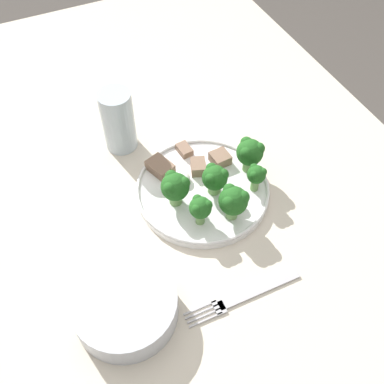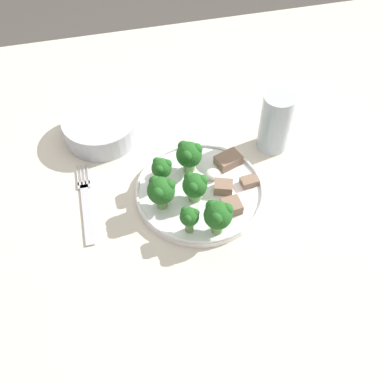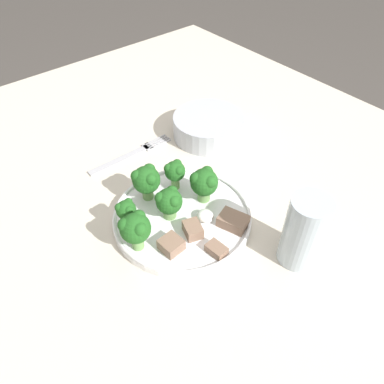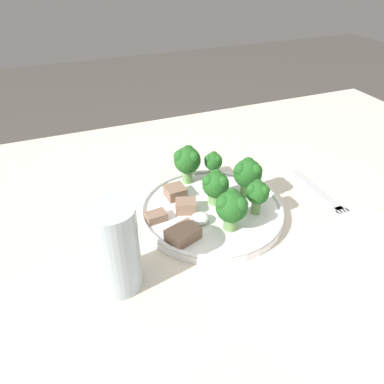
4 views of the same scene
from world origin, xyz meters
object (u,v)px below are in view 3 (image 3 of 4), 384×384
at_px(cream_bowl, 208,127).
at_px(drinking_glass, 302,235).
at_px(fork, 130,155).
at_px(dinner_plate, 182,217).

height_order(cream_bowl, drinking_glass, drinking_glass).
relative_size(fork, cream_bowl, 1.26).
bearing_deg(cream_bowl, fork, -106.52).
bearing_deg(drinking_glass, dinner_plate, -153.22).
xyz_separation_m(cream_bowl, drinking_glass, (0.33, -0.11, 0.03)).
xyz_separation_m(dinner_plate, cream_bowl, (-0.15, 0.20, 0.01)).
xyz_separation_m(fork, cream_bowl, (0.05, 0.17, 0.02)).
bearing_deg(dinner_plate, fork, 171.89).
bearing_deg(dinner_plate, drinking_glass, 26.78).
distance_m(cream_bowl, drinking_glass, 0.35).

